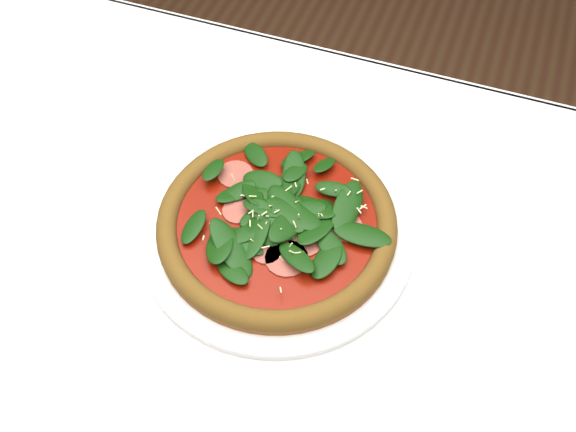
% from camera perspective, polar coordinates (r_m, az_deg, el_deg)
% --- Properties ---
extents(dining_table, '(1.21, 0.81, 0.75)m').
position_cam_1_polar(dining_table, '(0.82, -4.43, -8.47)').
color(dining_table, silver).
rests_on(dining_table, ground).
extents(plate, '(0.32, 0.32, 0.01)m').
position_cam_1_polar(plate, '(0.75, -0.98, -1.22)').
color(plate, silver).
rests_on(plate, dining_table).
extents(pizza, '(0.37, 0.37, 0.04)m').
position_cam_1_polar(pizza, '(0.74, -1.00, -0.40)').
color(pizza, '#9C5E25').
rests_on(pizza, plate).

